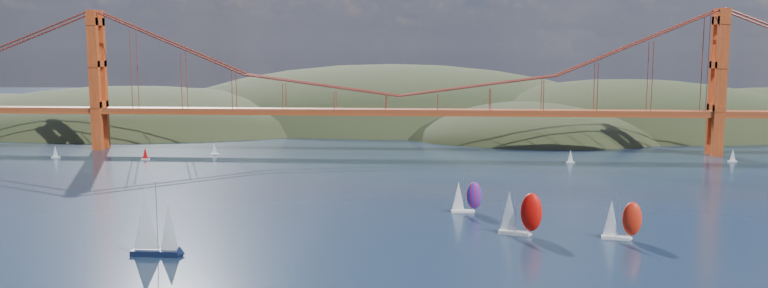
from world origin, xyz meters
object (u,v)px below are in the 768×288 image
(sloop_navy, at_px, (153,223))
(racer_1, at_px, (621,219))
(racer_0, at_px, (519,212))
(racer_rwb, at_px, (466,196))

(sloop_navy, xyz_separation_m, racer_1, (95.52, 19.07, -2.21))
(sloop_navy, relative_size, racer_0, 1.39)
(racer_0, distance_m, racer_rwb, 24.27)
(racer_1, relative_size, racer_rwb, 1.08)
(racer_1, xyz_separation_m, racer_rwb, (-32.19, 24.01, -0.34))
(racer_1, distance_m, racer_rwb, 40.16)
(racer_rwb, bearing_deg, racer_0, -69.66)
(racer_0, xyz_separation_m, racer_rwb, (-10.83, 21.70, -1.01))
(racer_1, bearing_deg, racer_0, -176.95)
(racer_0, bearing_deg, racer_rwb, 133.96)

